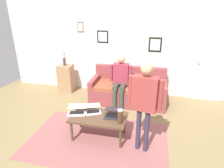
% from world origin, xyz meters
% --- Properties ---
extents(ground_plane, '(7.68, 7.68, 0.00)m').
position_xyz_m(ground_plane, '(0.00, 0.00, 0.00)').
color(ground_plane, olive).
extents(area_rug, '(2.60, 1.63, 0.01)m').
position_xyz_m(area_rug, '(0.13, 0.19, 0.00)').
color(area_rug, '#935655').
rests_on(area_rug, ground_plane).
extents(back_wall, '(7.04, 0.11, 2.70)m').
position_xyz_m(back_wall, '(0.00, -2.20, 1.35)').
color(back_wall, silver).
rests_on(back_wall, ground_plane).
extents(interior_door, '(0.82, 0.09, 2.05)m').
position_xyz_m(interior_door, '(-2.25, -2.11, 1.02)').
color(interior_door, white).
rests_on(interior_door, ground_plane).
extents(couch, '(1.92, 0.88, 0.88)m').
position_xyz_m(couch, '(-0.20, -1.55, 0.31)').
color(couch, brown).
rests_on(couch, ground_plane).
extents(coffee_table, '(1.04, 0.58, 0.45)m').
position_xyz_m(coffee_table, '(0.13, 0.09, 0.40)').
color(coffee_table, brown).
rests_on(coffee_table, ground_plane).
extents(laptop_left, '(0.40, 0.39, 0.12)m').
position_xyz_m(laptop_left, '(0.29, -0.05, 0.49)').
color(laptop_left, silver).
rests_on(laptop_left, coffee_table).
extents(laptop_center, '(0.31, 0.33, 0.14)m').
position_xyz_m(laptop_center, '(-0.11, 0.03, 0.50)').
color(laptop_center, '#28282D').
rests_on(laptop_center, coffee_table).
extents(laptop_right, '(0.40, 0.38, 0.12)m').
position_xyz_m(laptop_right, '(0.58, 0.06, 0.49)').
color(laptop_right, silver).
rests_on(laptop_right, coffee_table).
extents(french_press, '(0.12, 0.10, 0.28)m').
position_xyz_m(french_press, '(-0.29, 0.21, 0.58)').
color(french_press, '#4C3323').
rests_on(french_press, coffee_table).
extents(side_shelf, '(0.42, 0.32, 0.80)m').
position_xyz_m(side_shelf, '(1.70, -1.82, 0.40)').
color(side_shelf, '#9F7957').
rests_on(side_shelf, ground_plane).
extents(flower_vase, '(0.09, 0.08, 0.41)m').
position_xyz_m(flower_vase, '(1.70, -1.82, 0.95)').
color(flower_vase, '#513334').
rests_on(flower_vase, side_shelf).
extents(person_standing, '(0.56, 0.26, 1.58)m').
position_xyz_m(person_standing, '(-0.70, 0.28, 1.01)').
color(person_standing, '#352D45').
rests_on(person_standing, ground_plane).
extents(person_seated, '(0.55, 0.51, 1.28)m').
position_xyz_m(person_seated, '(-0.02, -1.32, 0.73)').
color(person_seated, '#394338').
rests_on(person_seated, ground_plane).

